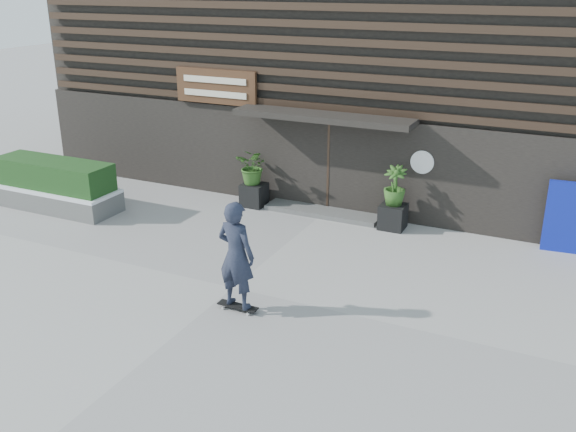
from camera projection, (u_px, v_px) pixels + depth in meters
The scene contains 11 objects.
ground at pixel (233, 288), 12.43m from camera, with size 80.00×80.00×0.00m, color #A19D98.
entrance_step at pixel (323, 211), 16.29m from camera, with size 3.00×0.80×0.12m, color #4D4D4B.
planter_pot_left at pixel (254, 195), 16.80m from camera, with size 0.60×0.60×0.60m, color black.
bamboo_left at pixel (254, 166), 16.53m from camera, with size 0.86×0.75×0.96m, color #2D591E.
planter_pot_right at pixel (393, 216), 15.27m from camera, with size 0.60×0.60×0.60m, color black.
bamboo_right at pixel (395, 186), 15.00m from camera, with size 0.54×0.54×0.96m, color #2D591E.
raised_bed at pixel (57, 198), 16.67m from camera, with size 3.50×1.20×0.50m, color #52524F.
snow_layer at pixel (56, 188), 16.57m from camera, with size 3.50×1.20×0.08m, color white.
hedge at pixel (54, 174), 16.43m from camera, with size 3.30×1.00×0.70m, color #173A15.
building at pixel (392, 37), 19.43m from camera, with size 18.00×11.00×8.00m.
skateboarder at pixel (236, 255), 11.21m from camera, with size 0.78×0.55×2.10m.
Camera 1 is at (5.76, -9.58, 5.71)m, focal length 39.56 mm.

